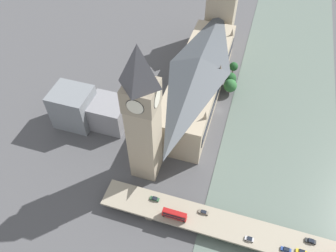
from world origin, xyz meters
TOP-DOWN VIEW (x-y plane):
  - ground_plane at (0.00, 0.00)m, footprint 600.00×600.00m
  - river_water at (-37.54, 0.00)m, footprint 63.09×360.00m
  - parliament_hall at (16.23, -8.00)m, footprint 26.91×102.48m
  - clock_tower at (28.25, 53.77)m, footprint 14.30×14.30m
  - victoria_tower at (16.28, -73.04)m, footprint 19.61×19.61m
  - road_bridge at (-37.54, 75.27)m, footprint 158.18×13.93m
  - double_decker_bus_lead at (5.86, 78.52)m, footprint 11.42×2.52m
  - car_northbound_lead at (-50.57, 77.83)m, footprint 4.56×1.87m
  - car_northbound_mid at (-44.26, 78.76)m, footprint 4.41×1.79m
  - car_northbound_tail at (17.46, 72.59)m, footprint 4.54×1.91m
  - car_southbound_lead at (-6.40, 72.36)m, footprint 4.78×1.75m
  - car_southbound_mid at (-54.25, 71.79)m, footprint 4.56×1.90m
  - car_southbound_tail at (-28.54, 78.78)m, footprint 3.92×1.89m
  - city_block_west at (79.93, 33.59)m, footprint 21.94×19.23m
  - city_block_center at (60.14, 29.49)m, footprint 20.74×18.96m
  - tree_embankment_near at (-1.47, -38.28)m, footprint 6.04×6.04m
  - tree_embankment_mid at (-1.64, -24.46)m, footprint 7.85×7.85m
  - tree_embankment_far at (-2.78, -17.85)m, footprint 8.47×8.47m

SIDE VIEW (x-z plane):
  - ground_plane at x=0.00m, z-range 0.00..0.00m
  - river_water at x=-37.54m, z-range 0.00..0.30m
  - road_bridge at x=-37.54m, z-range 1.63..6.80m
  - tree_embankment_near at x=-1.47m, z-range 1.30..9.99m
  - car_southbound_lead at x=-6.40m, z-range 5.19..6.44m
  - car_northbound_mid at x=-44.26m, z-range 5.16..6.57m
  - car_northbound_lead at x=-50.57m, z-range 5.19..6.56m
  - car_southbound_tail at x=-28.54m, z-range 5.17..6.58m
  - car_northbound_tail at x=17.46m, z-range 5.16..6.60m
  - car_southbound_mid at x=-54.25m, z-range 5.16..6.66m
  - tree_embankment_far at x=-2.78m, z-range 0.93..11.29m
  - tree_embankment_mid at x=-1.64m, z-range 1.23..11.58m
  - double_decker_bus_lead at x=5.86m, z-range 5.41..10.22m
  - city_block_center at x=60.14m, z-range 0.00..16.91m
  - city_block_west at x=79.93m, z-range 0.00..23.09m
  - parliament_hall at x=16.23m, z-range -0.11..30.97m
  - victoria_tower at x=16.28m, z-range -2.00..56.89m
  - clock_tower at x=28.25m, z-range 2.45..81.13m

